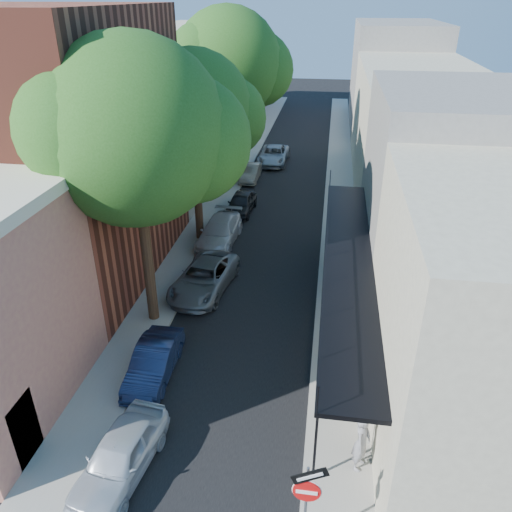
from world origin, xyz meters
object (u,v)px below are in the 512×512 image
(sign_post, at_px, (307,494))
(oak_far, at_px, (235,65))
(parked_car_e, at_px, (241,203))
(parked_car_a, at_px, (120,455))
(parked_car_b, at_px, (154,362))
(parked_car_c, at_px, (204,278))
(oak_mid, at_px, (202,112))
(pedestrian, at_px, (362,442))
(oak_near, at_px, (148,135))
(parked_car_g, at_px, (273,155))
(parked_car_f, at_px, (250,173))
(parked_car_d, at_px, (220,232))

(sign_post, distance_m, oak_far, 27.80)
(parked_car_e, bearing_deg, sign_post, -73.07)
(parked_car_a, bearing_deg, parked_car_b, 103.05)
(parked_car_c, bearing_deg, oak_far, 101.49)
(oak_mid, bearing_deg, pedestrian, -61.28)
(parked_car_e, bearing_deg, oak_near, -92.84)
(parked_car_b, bearing_deg, parked_car_c, 85.20)
(sign_post, xyz_separation_m, parked_car_c, (-5.39, 11.66, -1.37))
(parked_car_a, xyz_separation_m, parked_car_c, (-0.05, 10.17, 0.01))
(parked_car_c, xyz_separation_m, parked_car_g, (0.83, 20.31, 0.00))
(parked_car_a, height_order, pedestrian, pedestrian)
(parked_car_c, height_order, parked_car_f, parked_car_c)
(parked_car_c, height_order, parked_car_d, parked_car_d)
(oak_far, distance_m, parked_car_b, 22.05)
(parked_car_a, distance_m, parked_car_e, 19.75)
(parked_car_b, bearing_deg, oak_mid, 92.71)
(oak_near, height_order, parked_car_g, oak_near)
(oak_mid, bearing_deg, sign_post, -69.14)
(oak_mid, relative_size, parked_car_f, 2.86)
(parked_car_e, bearing_deg, parked_car_g, 88.65)
(sign_post, height_order, parked_car_a, sign_post)
(parked_car_d, bearing_deg, parked_car_g, 87.70)
(sign_post, bearing_deg, oak_mid, 110.86)
(oak_far, distance_m, parked_car_g, 9.67)
(oak_far, relative_size, parked_car_a, 3.05)
(parked_car_g, bearing_deg, pedestrian, -77.67)
(parked_car_a, xyz_separation_m, parked_car_b, (-0.41, 4.13, -0.05))
(parked_car_c, distance_m, pedestrian, 11.34)
(parked_car_a, height_order, parked_car_d, parked_car_d)
(parked_car_c, xyz_separation_m, parked_car_f, (-0.37, 15.80, -0.08))
(oak_mid, distance_m, parked_car_a, 17.06)
(parked_car_d, height_order, parked_car_e, parked_car_d)
(parked_car_b, bearing_deg, oak_far, 90.78)
(parked_car_d, bearing_deg, oak_mid, 148.85)
(pedestrian, bearing_deg, oak_near, 68.39)
(parked_car_b, bearing_deg, parked_car_a, -85.60)
(parked_car_a, bearing_deg, parked_car_d, 98.89)
(oak_mid, bearing_deg, parked_car_c, -78.03)
(parked_car_g, bearing_deg, oak_near, -94.19)
(parked_car_d, xyz_separation_m, parked_car_e, (0.42, 4.53, -0.04))
(parked_car_c, distance_m, parked_car_d, 5.07)
(pedestrian, bearing_deg, parked_car_f, 34.47)
(oak_far, xyz_separation_m, parked_car_c, (1.12, -14.64, -7.59))
(parked_car_c, height_order, parked_car_g, parked_car_g)
(parked_car_b, distance_m, pedestrian, 7.81)
(parked_car_g, bearing_deg, parked_car_b, -91.84)
(parked_car_c, height_order, pedestrian, pedestrian)
(parked_car_d, distance_m, parked_car_f, 10.74)
(parked_car_c, bearing_deg, oak_mid, 109.07)
(parked_car_c, xyz_separation_m, parked_car_e, (0.05, 9.59, -0.03))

